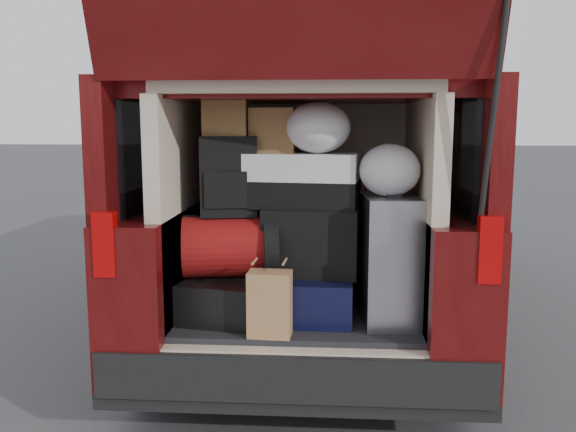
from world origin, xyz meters
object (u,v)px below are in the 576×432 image
Objects in this scene: backpack at (228,176)px; twotone_duffel at (298,180)px; navy_hardshell at (312,295)px; silver_roller at (389,259)px; black_hardshell at (227,296)px; black_soft_case at (311,241)px; red_duffel at (230,246)px; kraft_bag at (270,304)px.

backpack is 0.37m from twotone_duffel.
twotone_duffel is (-0.08, 0.07, 0.61)m from navy_hardshell.
navy_hardshell is at bearing 168.50° from silver_roller.
black_hardshell is 0.54m from black_soft_case.
black_soft_case is at bearing -5.50° from red_duffel.
red_duffel is 0.78× the size of twotone_duffel.
silver_roller is (0.40, -0.05, 0.21)m from navy_hardshell.
red_duffel is 0.37m from backpack.
backpack reaches higher than silver_roller.
kraft_bag is at bearing -119.16° from navy_hardshell.
black_soft_case is at bearing -10.72° from backpack.
navy_hardshell is at bearing -13.46° from backpack.
silver_roller is 1.33× the size of black_soft_case.
black_hardshell is 0.81× the size of silver_roller.
navy_hardshell is at bearing -34.33° from twotone_duffel.
navy_hardshell is (0.45, 0.02, 0.01)m from black_hardshell.
twotone_duffel is at bearing -3.18° from backpack.
navy_hardshell is 1.05× the size of red_duffel.
twotone_duffel is at bearing 161.58° from silver_roller.
navy_hardshell is 0.38m from kraft_bag.
black_hardshell is 1.26× the size of backpack.
black_hardshell is 1.08× the size of black_soft_case.
red_duffel is at bearing 42.32° from black_hardshell.
red_duffel is at bearing -177.03° from navy_hardshell.
silver_roller is at bearing -6.51° from twotone_duffel.
kraft_bag is at bearing -65.14° from backpack.
black_soft_case is 0.33m from twotone_duffel.
twotone_duffel is (0.36, 0.08, 0.35)m from red_duffel.
red_duffel is at bearing -80.92° from backpack.
black_soft_case is at bearing 65.03° from kraft_bag.
backpack is (-0.84, 0.07, 0.41)m from silver_roller.
black_hardshell is at bearing -158.46° from red_duffel.
backpack reaches higher than navy_hardshell.
silver_roller is 0.67m from kraft_bag.
kraft_bag is at bearing -159.03° from silver_roller.
silver_roller reaches higher than kraft_bag.
red_duffel is at bearing 130.48° from kraft_bag.
silver_roller is 2.06× the size of kraft_bag.
kraft_bag is at bearing -62.80° from red_duffel.
backpack reaches higher than twotone_duffel.
silver_roller reaches higher than navy_hardshell.
navy_hardshell is 0.79× the size of silver_roller.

